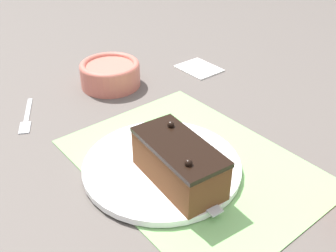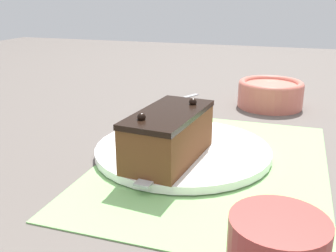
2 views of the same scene
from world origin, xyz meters
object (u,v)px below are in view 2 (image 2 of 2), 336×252
small_bowl (270,93)px  cake_plate (183,150)px  chocolate_cake (169,135)px  dessert_fork (173,100)px  serving_knife (181,146)px

small_bowl → cake_plate: bearing=-17.8°
small_bowl → chocolate_cake: bearing=-16.4°
cake_plate → dessert_fork: (-0.33, -0.12, -0.01)m
cake_plate → small_bowl: bearing=162.2°
chocolate_cake → serving_knife: (-0.04, 0.01, -0.03)m
cake_plate → dessert_fork: bearing=-159.9°
chocolate_cake → dessert_fork: bearing=-163.4°
chocolate_cake → dessert_fork: chocolate_cake is taller
chocolate_cake → cake_plate: bearing=172.9°
cake_plate → chocolate_cake: (0.05, -0.01, 0.04)m
dessert_fork → cake_plate: bearing=138.0°
dessert_fork → small_bowl: bearing=-147.1°
small_bowl → dessert_fork: small_bowl is taller
serving_knife → small_bowl: size_ratio=1.43×
chocolate_cake → dessert_fork: 0.40m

